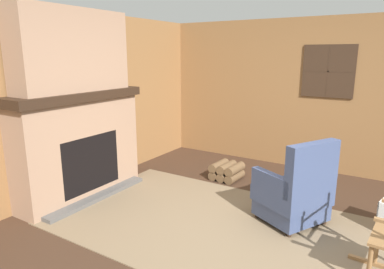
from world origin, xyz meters
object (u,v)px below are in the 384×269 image
at_px(firewood_stack, 227,171).
at_px(oil_lamp_vase, 22,88).
at_px(armchair, 295,193).
at_px(storage_case, 79,85).

bearing_deg(firewood_stack, oil_lamp_vase, -122.63).
height_order(armchair, oil_lamp_vase, oil_lamp_vase).
bearing_deg(storage_case, firewood_stack, 45.52).
xyz_separation_m(armchair, firewood_stack, (-1.26, 0.85, -0.23)).
relative_size(oil_lamp_vase, storage_case, 1.04).
height_order(oil_lamp_vase, storage_case, oil_lamp_vase).
xyz_separation_m(armchair, storage_case, (-2.69, -0.61, 1.11)).
height_order(armchair, firewood_stack, armchair).
xyz_separation_m(firewood_stack, storage_case, (-1.44, -1.46, 1.35)).
distance_m(armchair, oil_lamp_vase, 3.23).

